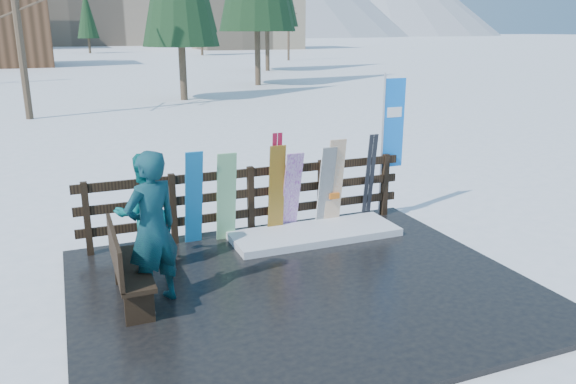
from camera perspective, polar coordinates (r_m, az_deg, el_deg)
name	(u,v)px	position (r m, az deg, el deg)	size (l,w,h in m)	color
ground	(303,290)	(7.74, 1.49, -9.93)	(700.00, 700.00, 0.00)	white
deck	(303,287)	(7.72, 1.49, -9.67)	(6.00, 5.00, 0.08)	black
fence	(251,195)	(9.39, -3.81, -0.34)	(5.60, 0.10, 1.15)	black
snow_patch	(315,233)	(9.37, 2.75, -4.23)	(2.79, 1.00, 0.12)	white
bench	(125,265)	(7.31, -16.21, -7.10)	(0.41, 1.50, 0.97)	black
snowboard_0	(194,198)	(8.90, -9.56, -0.64)	(0.27, 0.03, 1.61)	#1B86D2
snowboard_1	(226,197)	(9.03, -6.28, -0.53)	(0.31, 0.03, 1.50)	white
snowboard_2	(276,190)	(9.28, -1.18, 0.19)	(0.27, 0.03, 1.54)	#FFA91D
snowboard_3	(292,192)	(9.40, 0.36, -0.02)	(0.30, 0.03, 1.44)	white
snowboard_4	(326,187)	(9.64, 3.88, 0.48)	(0.27, 0.03, 1.46)	black
snowboard_5	(335,183)	(9.70, 4.76, 0.92)	(0.30, 0.03, 1.58)	white
ski_pair_a	(276,183)	(9.33, -1.23, 0.88)	(0.16, 0.19, 1.73)	#A91433
ski_pair_b	(370,177)	(10.09, 8.28, 1.48)	(0.17, 0.22, 1.59)	black
rental_flag	(391,129)	(10.35, 10.40, 6.36)	(0.45, 0.04, 2.60)	silver
person_front	(152,229)	(7.06, -13.65, -3.69)	(0.72, 0.47, 1.96)	#10514A
person_back	(144,212)	(8.15, -14.39, -2.01)	(0.83, 0.64, 1.70)	#086666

